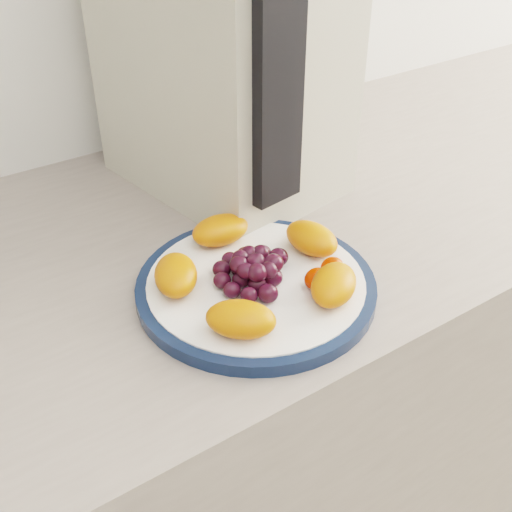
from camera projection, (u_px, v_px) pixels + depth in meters
counter at (150, 490)px, 1.03m from camera, size 3.50×0.60×0.90m
cabinet_face at (152, 501)px, 1.05m from camera, size 3.48×0.58×0.84m
plate_rim at (256, 287)px, 0.72m from camera, size 0.27×0.27×0.01m
plate_face at (256, 286)px, 0.72m from camera, size 0.25×0.25×0.02m
appliance_body at (221, 48)px, 0.84m from camera, size 0.27×0.34×0.39m
appliance_panel at (277, 86)px, 0.71m from camera, size 0.07×0.03×0.29m
fruit_plate at (259, 268)px, 0.71m from camera, size 0.23×0.23×0.04m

